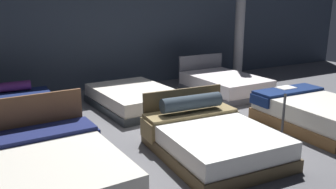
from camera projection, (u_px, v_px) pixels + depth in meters
ground_plane at (172, 130)px, 6.24m from camera, size 18.00×18.00×0.02m
showroom_back_wall at (101, 21)px, 8.85m from camera, size 18.00×0.06×3.50m
bed_0 at (47, 173)px, 4.10m from camera, size 1.77×2.17×0.98m
bed_1 at (211, 138)px, 5.19m from camera, size 1.69×2.06×0.81m
bed_2 at (315, 113)px, 6.33m from camera, size 1.55×2.00×0.56m
bed_3 at (15, 114)px, 6.36m from camera, size 1.55×2.10×0.69m
bed_4 at (134, 98)px, 7.49m from camera, size 1.65×2.21×0.41m
bed_5 at (224, 84)px, 8.66m from camera, size 1.50×2.13×0.84m
price_sign at (283, 123)px, 5.50m from camera, size 0.28×0.24×0.94m
support_pillar at (240, 19)px, 9.94m from camera, size 0.27×0.27×3.50m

